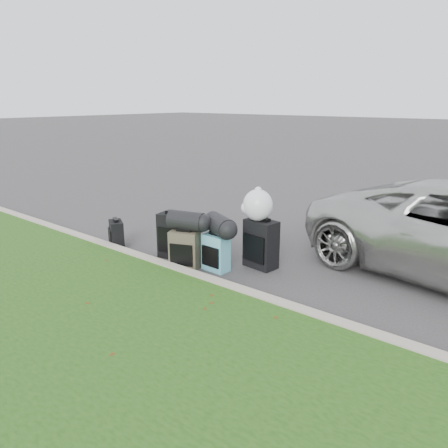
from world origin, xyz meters
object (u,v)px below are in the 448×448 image
Objects in this scene: suitcase_teal at (216,253)px; tote_green at (180,227)px; suitcase_large_black_left at (175,236)px; suitcase_olive at (185,250)px; tote_navy at (187,235)px; suitcase_large_black_right at (261,244)px; suitcase_small_black at (117,234)px.

suitcase_teal reaches higher than tote_green.
suitcase_olive is at bearing -41.72° from suitcase_large_black_left.
tote_navy is at bearing 152.99° from suitcase_teal.
suitcase_olive is (0.50, -0.27, -0.07)m from suitcase_large_black_left.
suitcase_large_black_right is at bearing -4.86° from tote_navy.
suitcase_large_black_left is 1.23× the size of suitcase_olive.
suitcase_large_black_right reaches higher than suitcase_teal.
suitcase_teal is 0.73m from suitcase_large_black_right.
suitcase_olive is 1.21m from suitcase_large_black_right.
suitcase_small_black is 0.63× the size of suitcase_large_black_right.
suitcase_large_black_right reaches higher than suitcase_large_black_left.
suitcase_teal is 0.75× the size of suitcase_large_black_right.
suitcase_olive is 0.50m from suitcase_teal.
suitcase_small_black is 0.65× the size of suitcase_large_black_left.
tote_navy is (-1.32, 0.72, -0.15)m from suitcase_teal.
suitcase_small_black is 2.13m from suitcase_teal.
tote_green is 1.20× the size of tote_navy.
suitcase_large_black_left reaches higher than tote_green.
suitcase_teal is at bearing -28.37° from tote_navy.
suitcase_small_black is 2.71m from suitcase_large_black_right.
tote_navy is (0.42, -0.23, -0.03)m from tote_green.
tote_navy is at bearing 106.68° from suitcase_large_black_left.
suitcase_large_black_right is at bearing -33.31° from tote_green.
suitcase_large_black_left is 2.24× the size of tote_green.
suitcase_large_black_left reaches higher than suitcase_small_black.
suitcase_large_black_left is 1.49m from suitcase_large_black_right.
suitcase_olive reaches higher than suitcase_small_black.
tote_green is (-0.82, 0.93, -0.21)m from suitcase_large_black_left.
suitcase_teal is 1.99m from tote_green.
suitcase_teal is 1.71× the size of tote_green.
suitcase_small_black is 1.68m from suitcase_olive.
suitcase_large_black_right reaches higher than suitcase_small_black.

